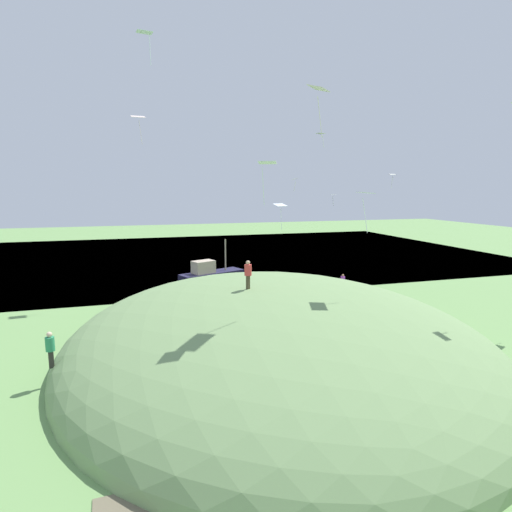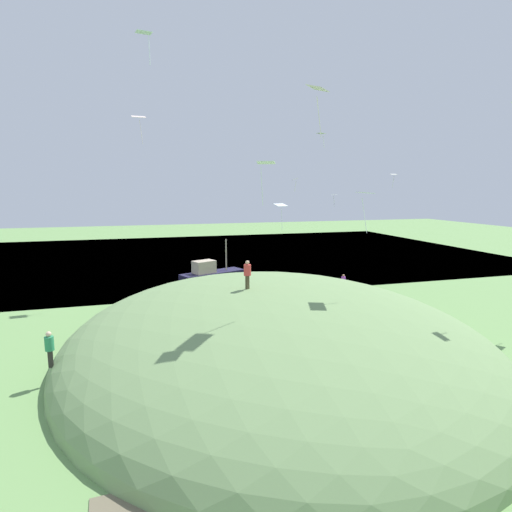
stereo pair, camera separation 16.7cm
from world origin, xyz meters
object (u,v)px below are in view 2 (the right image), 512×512
object	(u,v)px
kite_1	(281,206)
kite_5	(265,166)
boat_on_lake	(211,277)
person_near_shore	(49,345)
kite_6	(145,35)
kite_9	(318,91)
person_walking_path	(343,281)
kite_7	(334,196)
kite_0	(365,195)
kite_2	(321,134)
kite_11	(139,118)
kite_8	(393,176)
kite_10	(295,180)
person_with_child	(247,271)

from	to	relation	value
kite_1	kite_5	distance (m)	19.13
boat_on_lake	person_near_shore	world-z (taller)	boat_on_lake
kite_6	kite_9	bearing A→B (deg)	68.92
person_walking_path	kite_5	bearing A→B (deg)	10.80
person_walking_path	kite_7	xyz separation A→B (m)	(-9.89, 3.83, 7.56)
kite_6	kite_0	bearing A→B (deg)	73.93
person_walking_path	kite_2	bearing A→B (deg)	-28.37
person_walking_path	person_near_shore	world-z (taller)	person_near_shore
kite_5	kite_11	distance (m)	20.60
kite_8	kite_11	size ratio (longest dim) A/B	0.65
kite_8	kite_5	bearing A→B (deg)	-44.63
kite_7	kite_10	world-z (taller)	kite_10
kite_8	person_walking_path	bearing A→B (deg)	-55.17
kite_10	kite_8	bearing A→B (deg)	108.92
kite_2	kite_9	distance (m)	14.64
kite_1	kite_10	size ratio (longest dim) A/B	1.95
kite_2	kite_6	world-z (taller)	kite_6
kite_5	kite_8	distance (m)	30.38
kite_9	kite_6	bearing A→B (deg)	-111.08
kite_0	person_with_child	bearing A→B (deg)	-112.05
kite_2	kite_7	xyz separation A→B (m)	(-10.50, 6.67, -5.28)
kite_10	kite_5	bearing A→B (deg)	-25.56
person_with_child	person_walking_path	world-z (taller)	person_with_child
kite_11	kite_1	bearing A→B (deg)	81.77
boat_on_lake	kite_8	world-z (taller)	kite_8
kite_11	person_near_shore	bearing A→B (deg)	-16.01
person_walking_path	kite_2	world-z (taller)	kite_2
boat_on_lake	kite_0	xyz separation A→B (m)	(19.50, 4.87, 8.11)
person_with_child	person_near_shore	xyz separation A→B (m)	(1.33, -10.07, -2.75)
kite_0	kite_10	distance (m)	15.75
kite_8	kite_11	world-z (taller)	kite_11
person_walking_path	kite_7	size ratio (longest dim) A/B	1.22
kite_5	kite_10	world-z (taller)	kite_5
person_near_shore	kite_9	xyz separation A→B (m)	(0.99, 13.07, 12.07)
kite_7	person_with_child	bearing A→B (deg)	-36.85
kite_8	kite_11	bearing A→B (deg)	-85.12
kite_5	kite_0	bearing A→B (deg)	104.43
boat_on_lake	kite_0	distance (m)	21.68
person_walking_path	kite_1	world-z (taller)	kite_1
kite_10	kite_2	bearing A→B (deg)	29.94
boat_on_lake	kite_2	xyz separation A→B (m)	(6.28, 8.39, 12.95)
kite_0	kite_6	distance (m)	13.80
kite_1	kite_6	distance (m)	19.78
kite_9	boat_on_lake	bearing A→B (deg)	-174.01
person_with_child	kite_8	bearing A→B (deg)	-173.39
boat_on_lake	kite_6	size ratio (longest dim) A/B	4.12
person_walking_path	person_near_shore	xyz separation A→B (m)	(12.81, -22.26, 1.00)
kite_0	kite_2	size ratio (longest dim) A/B	1.81
kite_1	kite_8	xyz separation A→B (m)	(-4.00, 14.34, 2.98)
kite_5	kite_8	xyz separation A→B (m)	(-21.62, 21.34, 0.44)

